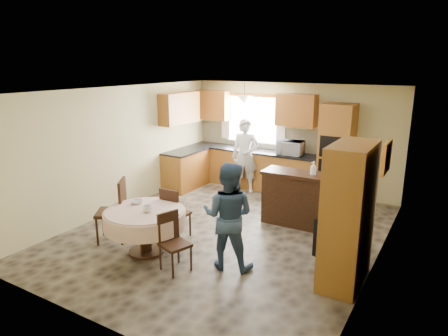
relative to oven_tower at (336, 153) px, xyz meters
name	(u,v)px	position (x,y,z in m)	size (l,w,h in m)	color
floor	(227,232)	(-1.15, -2.69, -1.06)	(5.00, 6.00, 0.01)	#6C604C
ceiling	(227,91)	(-1.15, -2.69, 1.44)	(5.00, 6.00, 0.01)	white
wall_back	(292,137)	(-1.15, 0.31, 0.19)	(5.00, 0.02, 2.50)	#C8BC80
wall_front	(88,223)	(-1.15, -5.69, 0.19)	(5.00, 0.02, 2.50)	#C8BC80
wall_left	(120,149)	(-3.65, -2.69, 0.19)	(0.02, 6.00, 2.50)	#C8BC80
wall_right	(380,187)	(1.35, -2.69, 0.19)	(0.02, 6.00, 2.50)	#C8BC80
window	(253,120)	(-2.15, 0.29, 0.54)	(1.40, 0.03, 1.10)	white
curtain_left	(226,116)	(-2.90, 0.24, 0.59)	(0.22, 0.02, 1.15)	white
curtain_right	(281,120)	(-1.40, 0.24, 0.59)	(0.22, 0.02, 1.15)	white
base_cab_back	(253,169)	(-2.00, 0.01, -0.62)	(3.30, 0.60, 0.88)	#A9702D
counter_back	(253,150)	(-2.00, 0.01, -0.16)	(3.30, 0.64, 0.04)	black
base_cab_left	(186,170)	(-3.35, -0.89, -0.62)	(0.60, 1.20, 0.88)	#A9702D
counter_left	(185,151)	(-3.35, -0.89, -0.16)	(0.64, 1.20, 0.04)	black
backsplash	(259,137)	(-2.00, 0.30, 0.12)	(3.30, 0.02, 0.55)	beige
wall_cab_left	(213,105)	(-3.20, 0.15, 0.85)	(0.85, 0.33, 0.72)	#A26928
wall_cab_right	(296,110)	(-1.00, 0.15, 0.85)	(0.90, 0.33, 0.72)	#A26928
wall_cab_side	(180,108)	(-3.48, -0.89, 0.85)	(0.33, 1.20, 0.72)	#A26928
oven_tower	(336,153)	(0.00, 0.00, 0.00)	(0.66, 0.62, 2.12)	#A9702D
oven_upper	(333,147)	(0.00, -0.31, 0.19)	(0.56, 0.01, 0.45)	black
oven_lower	(331,171)	(0.00, -0.31, -0.31)	(0.56, 0.01, 0.45)	black
pendant	(244,100)	(-2.15, -0.19, 1.06)	(0.36, 0.36, 0.18)	beige
sideboard	(298,200)	(-0.20, -1.69, -0.59)	(1.32, 0.55, 0.95)	#3B2210
space_heater	(331,240)	(0.72, -2.71, -0.76)	(0.44, 0.31, 0.60)	black
cupboard	(348,215)	(1.07, -3.27, -0.09)	(0.51, 1.02, 1.94)	#A9702D
dining_table	(145,219)	(-1.86, -4.02, -0.50)	(1.28, 1.28, 0.73)	#3B2210
chair_left	(116,207)	(-2.59, -3.91, -0.47)	(0.64, 0.64, 1.07)	#3B2210
chair_back	(173,211)	(-1.80, -3.39, -0.55)	(0.40, 0.40, 0.92)	#3B2210
chair_right	(172,238)	(-1.18, -4.21, -0.58)	(0.47, 0.47, 0.86)	#3B2210
framed_picture	(387,157)	(1.32, -2.19, 0.52)	(0.06, 0.58, 0.48)	gold
microwave	(290,148)	(-1.04, -0.04, 0.02)	(0.57, 0.39, 0.32)	silver
person_sink	(245,156)	(-1.98, -0.43, -0.21)	(0.62, 0.41, 1.71)	silver
person_dining	(228,216)	(-0.51, -3.74, -0.26)	(0.78, 0.61, 1.60)	#31496C
bowl_sideboard	(285,172)	(-0.47, -1.69, -0.09)	(0.23, 0.23, 0.06)	#B2B2B2
bottle_sideboard	(313,170)	(0.05, -1.69, 0.03)	(0.12, 0.12, 0.30)	silver
cup_table	(147,209)	(-1.75, -4.07, -0.28)	(0.13, 0.13, 0.10)	#B2B2B2
bowl_table	(137,202)	(-2.15, -3.87, -0.31)	(0.18, 0.18, 0.06)	#B2B2B2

